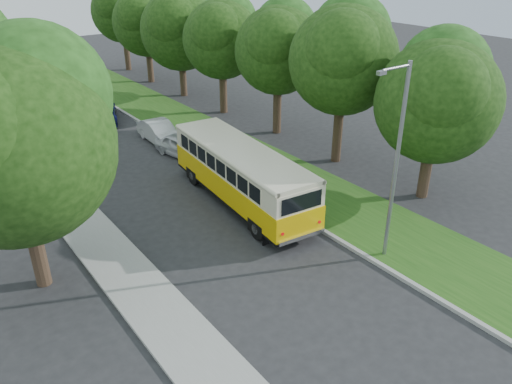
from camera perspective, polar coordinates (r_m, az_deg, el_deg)
ground at (r=20.34m, az=1.00°, el=-8.22°), size 120.00×120.00×0.00m
curb at (r=25.61m, az=0.56°, el=-0.22°), size 0.20×70.00×0.15m
grass_verge at (r=26.96m, az=4.54°, el=1.11°), size 4.50×70.00×0.13m
sidewalk at (r=22.21m, az=-17.07°, el=-6.06°), size 2.20×70.00×0.12m
treeline at (r=34.42m, az=-13.80°, el=16.30°), size 24.27×41.91×9.46m
lamppost_near at (r=19.39m, az=15.64°, el=3.64°), size 1.71×0.16×8.00m
lamppost_far at (r=30.64m, az=-25.46°, el=9.84°), size 1.71×0.16×7.50m
warning_sign at (r=27.64m, az=-22.18°, el=3.53°), size 0.56×0.10×2.50m
vintage_bus at (r=24.22m, az=-1.67°, el=1.84°), size 3.49×10.19×2.97m
car_silver at (r=30.60m, az=-8.55°, el=5.23°), size 2.22×3.99×1.28m
car_white at (r=33.01m, az=-10.92°, el=6.73°), size 1.56×4.24×1.39m
car_blue at (r=38.34m, az=-17.27°, el=8.86°), size 3.70×5.51×1.48m
car_grey at (r=40.20m, az=-19.01°, el=9.42°), size 3.92×5.92×1.51m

